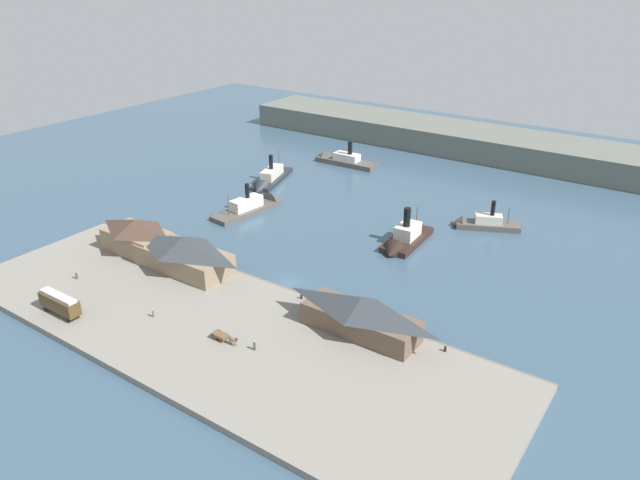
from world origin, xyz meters
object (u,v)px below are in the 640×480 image
horse_cart (224,337)px  ferry_near_quay (340,160)px  ferry_shed_central_terminal (137,235)px  pedestrian_standing_center (77,276)px  ferry_shed_customs_shed (361,315)px  mooring_post_west (301,297)px  ferry_departing_north (268,180)px  ferry_mid_harbor (255,205)px  ferry_shed_west_terminal (183,253)px  ferry_moored_east (480,223)px  mooring_post_center_west (445,349)px  pedestrian_walking_east (153,313)px  pedestrian_near_cart (255,346)px  street_tram (59,303)px  ferry_moored_west (403,241)px

horse_cart → ferry_near_quay: ferry_near_quay is taller
ferry_shed_central_terminal → pedestrian_standing_center: 16.25m
ferry_shed_customs_shed → mooring_post_west: bearing=167.7°
ferry_departing_north → pedestrian_standing_center: bearing=-84.7°
mooring_post_west → ferry_mid_harbor: bearing=140.5°
horse_cart → ferry_mid_harbor: (-36.82, 51.22, -0.89)m
ferry_shed_west_terminal → ferry_shed_customs_shed: (43.01, 0.73, -0.08)m
pedestrian_standing_center → ferry_near_quay: (-0.02, 98.70, -0.65)m
pedestrian_standing_center → ferry_moored_east: bearing=52.5°
mooring_post_center_west → ferry_moored_east: size_ratio=0.05×
ferry_shed_west_terminal → ferry_moored_east: bearing=54.2°
mooring_post_center_west → ferry_mid_harbor: (-69.09, 32.41, -0.42)m
pedestrian_walking_east → ferry_moored_east: ferry_moored_east is taller
mooring_post_west → ferry_departing_north: bearing=134.5°
ferry_shed_customs_shed → pedestrian_near_cart: size_ratio=12.06×
pedestrian_walking_east → mooring_post_west: pedestrian_walking_east is taller
mooring_post_center_west → ferry_shed_west_terminal: bearing=-176.2°
ferry_shed_customs_shed → ferry_mid_harbor: 65.09m
street_tram → ferry_moored_east: (47.91, 84.59, -2.38)m
mooring_post_west → ferry_moored_east: ferry_moored_east is taller
pedestrian_standing_center → mooring_post_center_west: (72.48, 19.68, -0.31)m
pedestrian_near_cart → pedestrian_standing_center: (-46.08, -1.87, -0.05)m
pedestrian_standing_center → horse_cart: bearing=1.2°
ferry_shed_west_terminal → ferry_moored_west: size_ratio=1.14×
pedestrian_near_cart → ferry_near_quay: bearing=115.5°
ferry_shed_customs_shed → ferry_departing_north: bearing=140.4°
mooring_post_center_west → ferry_moored_west: size_ratio=0.05×
horse_cart → ferry_moored_west: size_ratio=0.31×
ferry_departing_north → ferry_mid_harbor: size_ratio=1.04×
ferry_shed_west_terminal → pedestrian_standing_center: ferry_shed_west_terminal is taller
ferry_shed_west_terminal → street_tram: (-5.41, -25.66, -1.19)m
ferry_shed_customs_shed → ferry_near_quay: (-57.82, 82.15, -3.40)m
ferry_shed_west_terminal → ferry_shed_customs_shed: size_ratio=1.01×
mooring_post_center_west → ferry_moored_east: (-15.18, 55.07, -0.44)m
mooring_post_west → ferry_moored_west: size_ratio=0.05×
ferry_departing_north → pedestrian_near_cart: bearing=-52.2°
ferry_shed_customs_shed → mooring_post_center_west: ferry_shed_customs_shed is taller
horse_cart → ferry_moored_east: ferry_moored_east is taller
street_tram → pedestrian_standing_center: street_tram is taller
ferry_shed_customs_shed → ferry_moored_east: size_ratio=1.25×
ferry_moored_east → ferry_departing_north: bearing=-175.5°
ferry_mid_harbor → ferry_near_quay: 46.74m
horse_cart → mooring_post_west: horse_cart is taller
pedestrian_near_cart → pedestrian_walking_east: 22.10m
pedestrian_standing_center → ferry_moored_east: 94.19m
ferry_mid_harbor → pedestrian_standing_center: bearing=-93.7°
pedestrian_near_cart → ferry_mid_harbor: 65.92m
ferry_shed_west_terminal → pedestrian_standing_center: 21.85m
ferry_shed_customs_shed → horse_cart: bearing=-138.3°
ferry_shed_central_terminal → ferry_near_quay: size_ratio=0.68×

